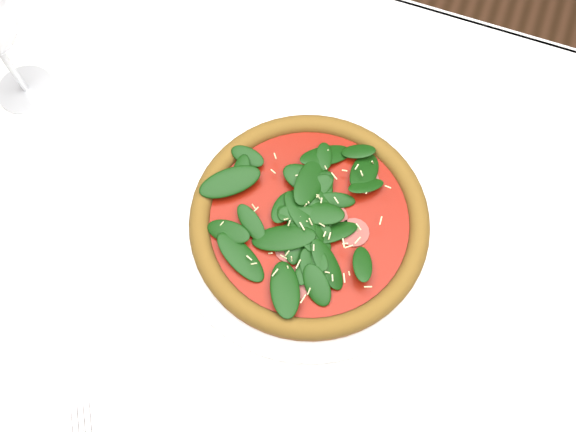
% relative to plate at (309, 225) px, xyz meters
% --- Properties ---
extents(ground, '(6.00, 6.00, 0.00)m').
position_rel_plate_xyz_m(ground, '(0.04, -0.02, -0.76)').
color(ground, brown).
rests_on(ground, ground).
extents(dining_table, '(1.21, 0.81, 0.75)m').
position_rel_plate_xyz_m(dining_table, '(0.04, -0.02, -0.11)').
color(dining_table, white).
rests_on(dining_table, ground).
extents(plate, '(0.33, 0.33, 0.01)m').
position_rel_plate_xyz_m(plate, '(0.00, 0.00, 0.00)').
color(plate, white).
rests_on(plate, dining_table).
extents(pizza, '(0.32, 0.32, 0.04)m').
position_rel_plate_xyz_m(pizza, '(0.00, -0.00, 0.02)').
color(pizza, '#9F6726').
rests_on(pizza, plate).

